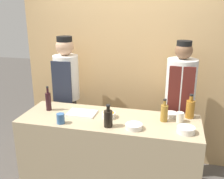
% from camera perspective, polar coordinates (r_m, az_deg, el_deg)
% --- Properties ---
extents(cabinet_wall, '(2.81, 0.18, 2.40)m').
position_cam_1_polar(cabinet_wall, '(3.59, 3.23, 3.62)').
color(cabinet_wall, tan).
rests_on(cabinet_wall, ground_plane).
extents(counter, '(1.89, 0.64, 0.95)m').
position_cam_1_polar(counter, '(2.99, -0.60, -14.63)').
color(counter, tan).
rests_on(counter, ground_plane).
extents(sauce_bowl_orange, '(0.14, 0.14, 0.05)m').
position_cam_1_polar(sauce_bowl_orange, '(2.78, -0.71, -5.51)').
color(sauce_bowl_orange, silver).
rests_on(sauce_bowl_orange, counter).
extents(sauce_bowl_yellow, '(0.17, 0.17, 0.06)m').
position_cam_1_polar(sauce_bowl_yellow, '(2.56, 15.80, -8.38)').
color(sauce_bowl_yellow, silver).
rests_on(sauce_bowl_yellow, counter).
extents(sauce_bowl_purple, '(0.13, 0.13, 0.05)m').
position_cam_1_polar(sauce_bowl_purple, '(2.86, 12.77, -5.34)').
color(sauce_bowl_purple, silver).
rests_on(sauce_bowl_purple, counter).
extents(sauce_bowl_green, '(0.17, 0.17, 0.05)m').
position_cam_1_polar(sauce_bowl_green, '(2.55, 4.79, -7.94)').
color(sauce_bowl_green, silver).
rests_on(sauce_bowl_green, counter).
extents(cutting_board, '(0.31, 0.21, 0.02)m').
position_cam_1_polar(cutting_board, '(2.89, -6.58, -5.13)').
color(cutting_board, white).
rests_on(cutting_board, counter).
extents(bottle_vinegar, '(0.07, 0.07, 0.24)m').
position_cam_1_polar(bottle_vinegar, '(2.73, 11.30, -4.95)').
color(bottle_vinegar, olive).
rests_on(bottle_vinegar, counter).
extents(bottle_amber, '(0.09, 0.09, 0.26)m').
position_cam_1_polar(bottle_amber, '(2.87, 16.66, -4.01)').
color(bottle_amber, '#9E661E').
rests_on(bottle_amber, counter).
extents(bottle_soy, '(0.09, 0.09, 0.23)m').
position_cam_1_polar(bottle_soy, '(2.56, -0.83, -6.24)').
color(bottle_soy, black).
rests_on(bottle_soy, counter).
extents(bottle_wine, '(0.06, 0.06, 0.28)m').
position_cam_1_polar(bottle_wine, '(3.03, -13.68, -2.44)').
color(bottle_wine, black).
rests_on(bottle_wine, counter).
extents(cup_cream, '(0.08, 0.08, 0.10)m').
position_cam_1_polar(cup_cream, '(2.76, 14.58, -5.84)').
color(cup_cream, silver).
rests_on(cup_cream, counter).
extents(cup_blue, '(0.08, 0.08, 0.10)m').
position_cam_1_polar(cup_blue, '(2.69, -11.13, -6.21)').
color(cup_blue, '#386093').
rests_on(cup_blue, counter).
extents(chef_left, '(0.32, 0.32, 1.72)m').
position_cam_1_polar(chef_left, '(3.50, -9.70, -1.20)').
color(chef_left, '#28282D').
rests_on(chef_left, ground_plane).
extents(chef_right, '(0.35, 0.35, 1.71)m').
position_cam_1_polar(chef_right, '(3.24, 14.40, -3.59)').
color(chef_right, '#28282D').
rests_on(chef_right, ground_plane).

